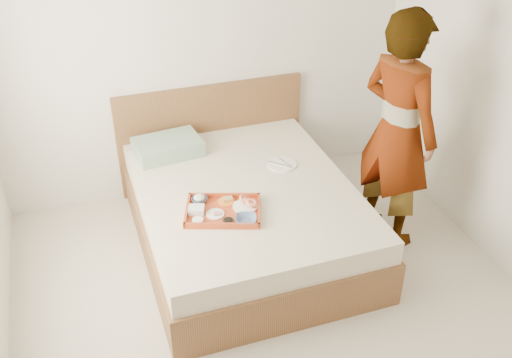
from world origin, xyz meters
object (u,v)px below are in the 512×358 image
object	(u,v)px
tray	(223,210)
bed	(246,216)
dinner_plate	(282,164)
person	(398,132)

from	to	relation	value
tray	bed	bearing A→B (deg)	66.15
dinner_plate	person	size ratio (longest dim) A/B	0.13
bed	dinner_plate	size ratio (longest dim) A/B	8.49
bed	person	distance (m)	1.30
tray	dinner_plate	size ratio (longest dim) A/B	2.19
tray	dinner_plate	bearing A→B (deg)	56.64
bed	dinner_plate	distance (m)	0.51
tray	dinner_plate	distance (m)	0.79
bed	tray	xyz separation A→B (m)	(-0.25, -0.27, 0.29)
bed	dinner_plate	bearing A→B (deg)	29.19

